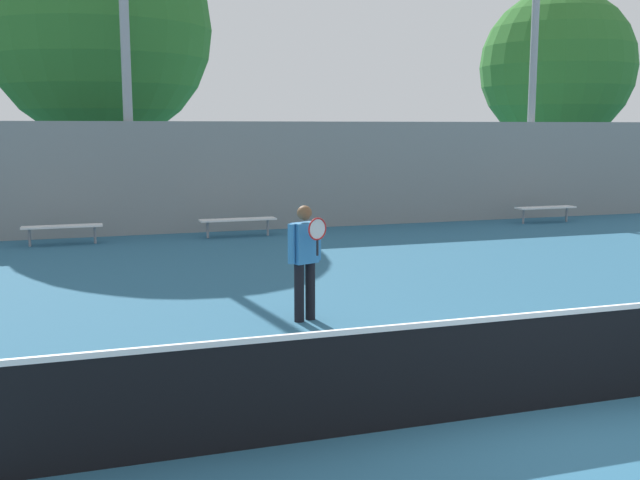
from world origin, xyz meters
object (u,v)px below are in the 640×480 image
object	(u,v)px
tennis_net	(548,359)
bench_courtside_near	(238,220)
bench_courtside_far	(546,208)
tree_dark_dense	(557,68)
tree_green_tall	(99,30)
tennis_player	(305,256)
bench_by_gate	(62,227)

from	to	relation	value
tennis_net	bench_courtside_near	distance (m)	12.16
bench_courtside_far	tree_dark_dense	distance (m)	8.05
tennis_net	bench_courtside_far	world-z (taller)	tennis_net
bench_courtside_near	tree_green_tall	size ratio (longest dim) A/B	0.21
tree_dark_dense	tennis_net	bearing A→B (deg)	-125.31
tennis_player	bench_by_gate	distance (m)	8.90
tennis_player	bench_courtside_near	distance (m)	8.30
tennis_player	bench_courtside_near	size ratio (longest dim) A/B	0.86
bench_courtside_far	tree_dark_dense	xyz separation A→B (m)	(4.02, 5.42, 4.39)
tennis_net	tennis_player	size ratio (longest dim) A/B	6.32
bench_courtside_far	bench_by_gate	size ratio (longest dim) A/B	1.00
bench_courtside_near	bench_by_gate	size ratio (longest dim) A/B	1.06
bench_by_gate	bench_courtside_far	bearing A→B (deg)	0.00
bench_courtside_near	tree_dark_dense	bearing A→B (deg)	22.81
tree_green_tall	tree_dark_dense	xyz separation A→B (m)	(15.79, -0.10, -0.71)
tree_dark_dense	tree_green_tall	bearing A→B (deg)	179.65
bench_courtside_near	bench_courtside_far	world-z (taller)	same
tennis_player	tree_dark_dense	world-z (taller)	tree_dark_dense
bench_courtside_far	tree_dark_dense	bearing A→B (deg)	53.44
tennis_net	tree_green_tall	xyz separation A→B (m)	(-3.34, 17.67, 5.01)
bench_courtside_far	tennis_player	bearing A→B (deg)	-139.53
bench_by_gate	tree_green_tall	world-z (taller)	tree_green_tall
tennis_net	tree_green_tall	world-z (taller)	tree_green_tall
tennis_player	tree_dark_dense	distance (m)	19.73
tennis_player	bench_courtside_far	bearing A→B (deg)	19.13
tree_dark_dense	tennis_player	bearing A→B (deg)	-135.04
tennis_net	tree_dark_dense	xyz separation A→B (m)	(12.45, 17.58, 4.30)
tennis_net	bench_courtside_near	xyz separation A→B (m)	(-0.44, 12.16, -0.08)
bench_by_gate	tree_green_tall	size ratio (longest dim) A/B	0.20
bench_by_gate	tree_green_tall	xyz separation A→B (m)	(1.22, 5.52, 5.10)
bench_courtside_far	tree_green_tall	bearing A→B (deg)	154.88
tennis_player	tree_green_tall	bearing A→B (deg)	77.34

